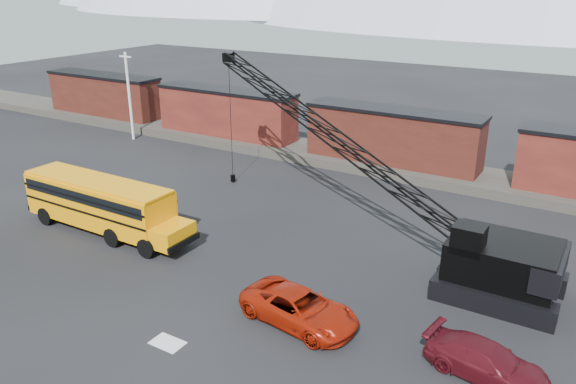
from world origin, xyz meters
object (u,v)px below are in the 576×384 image
red_pickup (299,308)px  maroon_suv (487,362)px  school_bus (103,204)px  crawler_crane (331,135)px

red_pickup → maroon_suv: red_pickup is taller
school_bus → crawler_crane: 13.89m
school_bus → red_pickup: size_ratio=2.16×
maroon_suv → crawler_crane: size_ratio=0.20×
maroon_suv → crawler_crane: crawler_crane is taller
school_bus → maroon_suv: bearing=-4.2°
red_pickup → crawler_crane: crawler_crane is taller
red_pickup → crawler_crane: bearing=28.7°
red_pickup → maroon_suv: bearing=-77.5°
school_bus → red_pickup: bearing=-8.6°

